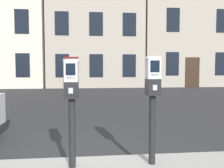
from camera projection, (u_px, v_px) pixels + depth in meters
name	position (u px, v px, depth m)	size (l,w,h in m)	color
parking_meter_near_kerb	(72.00, 93.00, 3.31)	(0.22, 0.26, 1.42)	black
parking_meter_twin_adjacent	(153.00, 90.00, 3.43)	(0.22, 0.26, 1.46)	black
townhouse_orange_brick	(94.00, 15.00, 20.39)	(6.73, 7.08, 11.07)	#9E9384
townhouse_cream_stone	(182.00, 29.00, 20.72)	(7.18, 6.04, 9.02)	#9E9384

